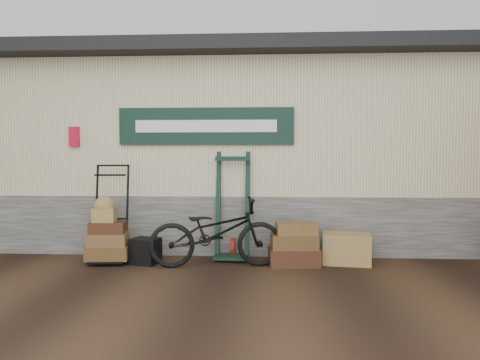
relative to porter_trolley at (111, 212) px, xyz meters
name	(u,v)px	position (x,y,z in m)	size (l,w,h in m)	color
ground	(220,272)	(1.62, -0.56, -0.71)	(80.00, 80.00, 0.00)	black
station_building	(234,150)	(1.62, 2.18, 0.91)	(14.40, 4.10, 3.20)	#4C4C47
porter_trolley	(111,212)	(0.00, 0.00, 0.00)	(0.71, 0.53, 1.41)	black
green_barrow	(232,205)	(1.72, 0.29, 0.08)	(0.57, 0.48, 1.57)	black
suitcase_stack	(294,243)	(2.61, -0.09, -0.40)	(0.69, 0.43, 0.61)	#371D11
wicker_hamper	(347,249)	(3.35, 0.04, -0.49)	(0.65, 0.43, 0.43)	olive
black_trunk	(146,251)	(0.53, -0.13, -0.53)	(0.36, 0.31, 0.36)	black
bicycle	(216,229)	(1.54, -0.25, -0.18)	(1.81, 0.63, 1.05)	black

